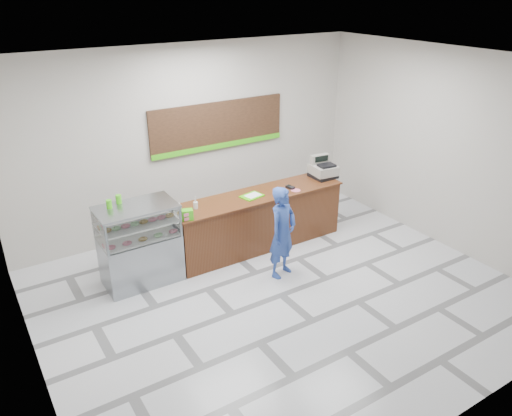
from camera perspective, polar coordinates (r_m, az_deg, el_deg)
floor at (r=7.89m, az=2.95°, el=-9.91°), size 7.00×7.00×0.00m
back_wall at (r=9.51m, az=-7.32°, el=7.79°), size 7.00×0.00×7.00m
ceiling at (r=6.58m, az=3.63°, el=16.10°), size 7.00×7.00×0.00m
sales_counter at (r=9.01m, az=0.24°, el=-1.40°), size 3.26×0.76×1.03m
display_case at (r=8.10m, az=-13.16°, el=-4.03°), size 1.22×0.72×1.33m
menu_board at (r=9.66m, az=-4.30°, el=9.31°), size 2.80×0.06×0.90m
cash_register at (r=9.61m, az=7.66°, el=4.41°), size 0.48×0.50×0.41m
card_terminal at (r=9.06m, az=3.93°, el=2.38°), size 0.11×0.18×0.04m
serving_tray at (r=8.69m, az=-0.46°, el=1.38°), size 0.43×0.35×0.02m
napkin_box at (r=8.24m, az=-9.03°, el=0.03°), size 0.14×0.14×0.11m
straw_cup at (r=8.28m, az=-6.92°, el=0.32°), size 0.08×0.08×0.11m
promo_box at (r=7.90m, az=-7.90°, el=-0.76°), size 0.22×0.18×0.17m
donut_decal at (r=8.98m, az=4.56°, el=2.03°), size 0.17×0.17×0.00m
green_cup_left at (r=7.83m, az=-16.44°, el=0.43°), size 0.08×0.08×0.13m
green_cup_right at (r=7.96m, az=-15.43°, el=0.98°), size 0.09×0.09×0.14m
customer at (r=8.04m, az=3.05°, el=-2.79°), size 0.66×0.54×1.55m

